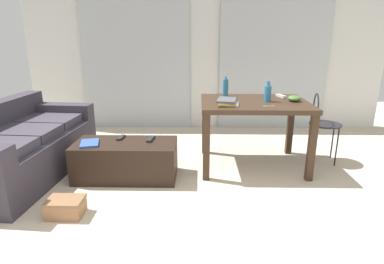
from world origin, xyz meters
name	(u,v)px	position (x,y,z in m)	size (l,w,h in m)	color
ground_plane	(207,183)	(0.00, 1.37, 0.00)	(8.51, 8.51, 0.00)	beige
wall_back	(205,51)	(0.00, 3.55, 1.23)	(5.62, 0.10, 2.46)	silver
curtains	(205,61)	(0.00, 3.46, 1.08)	(3.84, 0.03, 2.15)	#B2B7BC
couch	(19,148)	(-2.01, 1.54, 0.31)	(1.02, 1.89, 0.77)	#38333D
coffee_table	(126,160)	(-0.86, 1.50, 0.20)	(1.06, 0.51, 0.39)	black
craft_table	(254,110)	(0.53, 1.86, 0.66)	(1.18, 0.90, 0.76)	#382619
wire_chair	(321,119)	(1.35, 2.02, 0.52)	(0.37, 0.39, 0.83)	black
bottle_near	(268,93)	(0.67, 1.85, 0.86)	(0.08, 0.08, 0.22)	teal
bottle_far	(225,88)	(0.23, 2.14, 0.87)	(0.06, 0.06, 0.24)	teal
bowl	(294,98)	(0.97, 1.86, 0.80)	(0.14, 0.14, 0.07)	#477033
book_stack	(227,102)	(0.21, 1.66, 0.80)	(0.25, 0.31, 0.06)	silver
tv_remote_on_table	(281,96)	(0.89, 2.11, 0.78)	(0.05, 0.17, 0.03)	#B7B7B2
scissors	(270,106)	(0.65, 1.59, 0.77)	(0.11, 0.04, 0.00)	#9EA0A5
tv_remote_primary	(121,138)	(-0.93, 1.63, 0.40)	(0.05, 0.16, 0.02)	#232326
tv_remote_secondary	(151,139)	(-0.60, 1.59, 0.40)	(0.05, 0.19, 0.02)	#232326
magazine	(90,143)	(-1.21, 1.44, 0.40)	(0.18, 0.25, 0.02)	#33519E
shoebox	(66,207)	(-1.21, 0.72, 0.08)	(0.30, 0.22, 0.15)	#996B47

